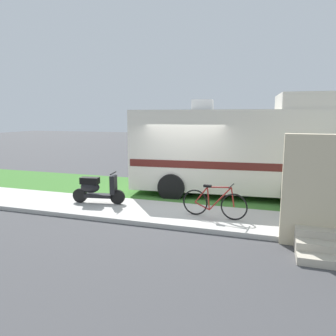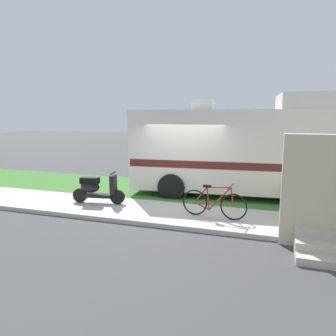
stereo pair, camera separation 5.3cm
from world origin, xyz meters
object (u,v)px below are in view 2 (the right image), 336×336
Objects in this scene: motorhome_rv at (234,149)px; pickup_truck_near at (260,155)px; bicycle at (214,203)px; bottle_green at (295,215)px; scooter at (96,189)px; bottle_spare at (292,214)px.

pickup_truck_near is at bearing 79.17° from motorhome_rv.
bicycle is 5.84× the size of bottle_green.
pickup_truck_near is (4.53, 6.75, 0.40)m from scooter.
scooter is at bearing -177.53° from bottle_green.
bottle_green reaches higher than bottle_spare.
pickup_truck_near is (0.76, 3.95, -0.68)m from motorhome_rv.
bottle_spare is (1.85, -2.47, -1.42)m from motorhome_rv.
bottle_spare is at bearing -80.35° from pickup_truck_near.
bicycle is 7.08m from pickup_truck_near.
bicycle is (-0.12, -3.06, -1.14)m from motorhome_rv.
bottle_spare is at bearing 125.74° from bottle_green.
motorhome_rv is at bearing 126.73° from bottle_green.
scooter is at bearing -143.40° from motorhome_rv.
scooter is 8.14m from pickup_truck_near.
scooter is at bearing -123.85° from pickup_truck_near.
bicycle is 6.72× the size of bottle_spare.
pickup_truck_near is 6.65m from bottle_green.
bottle_spare is (5.62, 0.33, -0.35)m from scooter.
motorhome_rv is at bearing -100.83° from pickup_truck_near.
bottle_green is at bearing -54.26° from bottle_spare.
bicycle is 0.31× the size of pickup_truck_near.
pickup_truck_near reaches higher than scooter.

